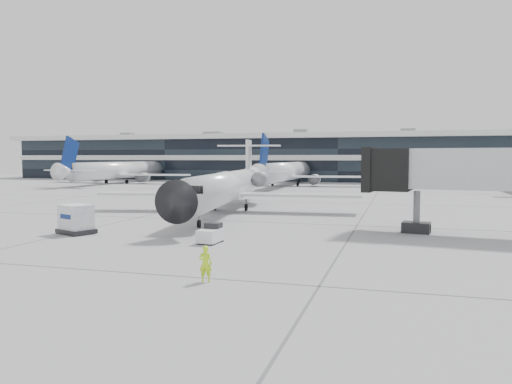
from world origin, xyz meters
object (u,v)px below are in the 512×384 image
(regional_jet, at_px, (228,186))
(ramp_worker, at_px, (206,264))
(baggage_tug, at_px, (211,234))
(cargo_uld, at_px, (76,219))

(regional_jet, xyz_separation_m, ramp_worker, (8.57, -27.58, -1.85))
(baggage_tug, distance_m, cargo_uld, 10.96)
(baggage_tug, bearing_deg, cargo_uld, 178.72)
(ramp_worker, relative_size, baggage_tug, 0.79)
(baggage_tug, bearing_deg, ramp_worker, -66.73)
(ramp_worker, bearing_deg, cargo_uld, -42.03)
(regional_jet, bearing_deg, ramp_worker, -80.63)
(ramp_worker, height_order, baggage_tug, ramp_worker)
(ramp_worker, relative_size, cargo_uld, 0.54)
(regional_jet, bearing_deg, cargo_uld, -116.83)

